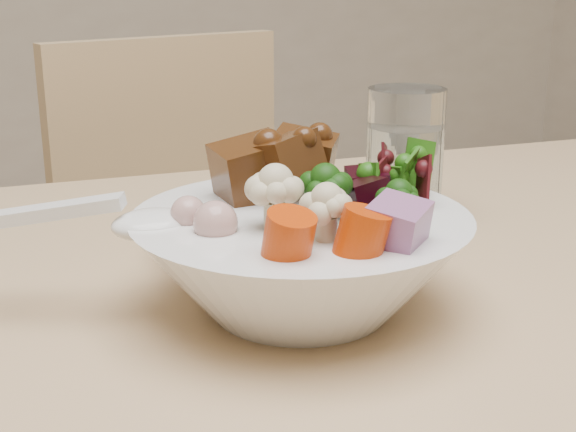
# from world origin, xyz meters

# --- Properties ---
(dining_table) EXTENTS (1.59, 0.94, 0.73)m
(dining_table) POSITION_xyz_m (0.12, 0.15, 0.65)
(dining_table) COLOR tan
(dining_table) RESTS_ON ground
(chair_far) EXTENTS (0.49, 0.49, 0.86)m
(chair_far) POSITION_xyz_m (0.03, 0.80, 0.49)
(chair_far) COLOR tan
(chair_far) RESTS_ON ground
(food_bowl) EXTENTS (0.24, 0.24, 0.13)m
(food_bowl) POSITION_xyz_m (-0.08, 0.17, 0.77)
(food_bowl) COLOR white
(food_bowl) RESTS_ON dining_table
(soup_spoon) EXTENTS (0.16, 0.09, 0.03)m
(soup_spoon) POSITION_xyz_m (-0.20, 0.20, 0.80)
(soup_spoon) COLOR white
(soup_spoon) RESTS_ON food_bowl
(water_glass) EXTENTS (0.08, 0.08, 0.13)m
(water_glass) POSITION_xyz_m (0.10, 0.33, 0.79)
(water_glass) COLOR white
(water_glass) RESTS_ON dining_table
(side_bowl) EXTENTS (0.14, 0.14, 0.05)m
(side_bowl) POSITION_xyz_m (-0.08, 0.29, 0.75)
(side_bowl) COLOR white
(side_bowl) RESTS_ON dining_table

